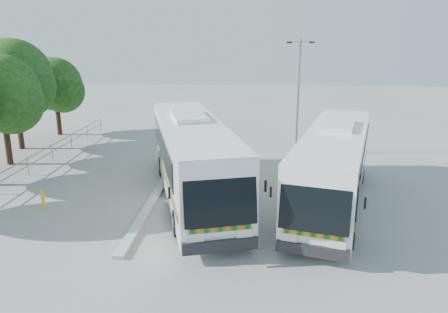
# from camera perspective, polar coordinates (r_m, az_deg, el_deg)

# --- Properties ---
(ground) EXTENTS (100.00, 100.00, 0.00)m
(ground) POSITION_cam_1_polar(r_m,az_deg,el_deg) (20.69, -2.72, -5.55)
(ground) COLOR #969691
(ground) RESTS_ON ground
(kerb_divider) EXTENTS (0.40, 16.00, 0.15)m
(kerb_divider) POSITION_cam_1_polar(r_m,az_deg,el_deg) (22.87, -7.93, -3.42)
(kerb_divider) COLOR #B2B2AD
(kerb_divider) RESTS_ON ground
(railing) EXTENTS (0.06, 22.00, 1.00)m
(railing) POSITION_cam_1_polar(r_m,az_deg,el_deg) (27.02, -23.35, -0.14)
(railing) COLOR gray
(railing) RESTS_ON ground
(tree_far_c) EXTENTS (4.97, 4.69, 6.49)m
(tree_far_c) POSITION_cam_1_polar(r_m,az_deg,el_deg) (28.36, -26.99, 7.40)
(tree_far_c) COLOR #382314
(tree_far_c) RESTS_ON ground
(tree_far_d) EXTENTS (5.62, 5.30, 7.33)m
(tree_far_d) POSITION_cam_1_polar(r_m,az_deg,el_deg) (32.09, -25.68, 9.30)
(tree_far_d) COLOR #382314
(tree_far_d) RESTS_ON ground
(tree_far_e) EXTENTS (4.54, 4.28, 5.92)m
(tree_far_e) POSITION_cam_1_polar(r_m,az_deg,el_deg) (35.88, -21.10, 8.77)
(tree_far_e) COLOR #382314
(tree_far_e) RESTS_ON ground
(coach_main) EXTENTS (6.00, 13.24, 3.62)m
(coach_main) POSITION_cam_1_polar(r_m,az_deg,el_deg) (20.41, -4.12, -0.01)
(coach_main) COLOR white
(coach_main) RESTS_ON ground
(coach_adjacent) EXTENTS (5.67, 12.37, 3.38)m
(coach_adjacent) POSITION_cam_1_polar(r_m,az_deg,el_deg) (20.14, 14.13, -1.05)
(coach_adjacent) COLOR white
(coach_adjacent) RESTS_ON ground
(lamppost) EXTENTS (1.77, 0.51, 7.27)m
(lamppost) POSITION_cam_1_polar(r_m,az_deg,el_deg) (28.51, 9.69, 8.37)
(lamppost) COLOR #909498
(lamppost) RESTS_ON ground
(bollard) EXTENTS (0.13, 0.13, 0.93)m
(bollard) POSITION_cam_1_polar(r_m,az_deg,el_deg) (20.88, -22.59, -5.20)
(bollard) COLOR yellow
(bollard) RESTS_ON ground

